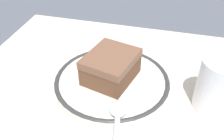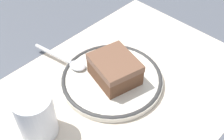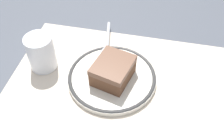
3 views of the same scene
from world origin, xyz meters
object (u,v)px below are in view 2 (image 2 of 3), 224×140
Objects in this scene: plate at (112,79)px; spoon at (68,61)px; cup at (36,117)px; cake_slice at (115,69)px.

plate is 0.10m from spoon.
spoon is 1.58× the size of cup.
cake_slice is at bearing 175.72° from cup.
spoon reaches higher than plate.
cup is (0.16, -0.01, 0.00)m from cake_slice.
cake_slice is at bearing 126.84° from plate.
spoon is at bearing -147.30° from cup.
spoon is at bearing -70.17° from cake_slice.
plate is at bearing 108.97° from spoon.
plate is at bearing -53.16° from cake_slice.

